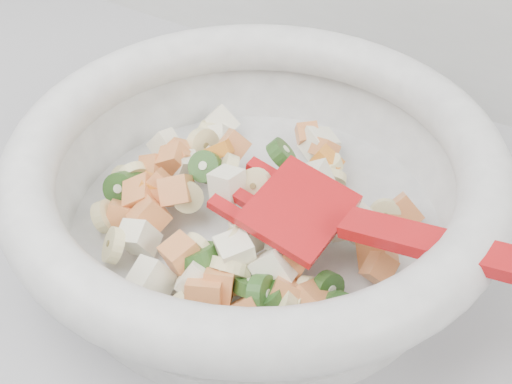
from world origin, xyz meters
The scene contains 1 object.
mixing_bowl centered at (-0.10, 1.48, 0.95)m, with size 0.48×0.35×0.12m.
Camera 1 is at (0.10, 1.15, 1.29)m, focal length 50.00 mm.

